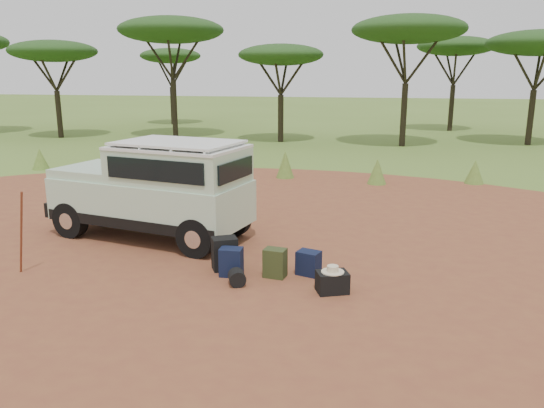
% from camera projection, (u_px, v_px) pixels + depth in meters
% --- Properties ---
extents(ground, '(140.00, 140.00, 0.00)m').
position_uv_depth(ground, '(192.00, 272.00, 9.28)').
color(ground, '#557329').
rests_on(ground, ground).
extents(dirt_clearing, '(23.00, 23.00, 0.01)m').
position_uv_depth(dirt_clearing, '(192.00, 272.00, 9.28)').
color(dirt_clearing, brown).
rests_on(dirt_clearing, ground).
extents(grass_fringe, '(36.60, 1.60, 0.90)m').
position_uv_depth(grass_fringe, '(288.00, 167.00, 17.39)').
color(grass_fringe, '#557329').
rests_on(grass_fringe, ground).
extents(acacia_treeline, '(46.70, 13.20, 6.26)m').
position_uv_depth(acacia_treeline, '(341.00, 43.00, 26.76)').
color(acacia_treeline, '#2C2419').
rests_on(acacia_treeline, ground).
extents(safari_vehicle, '(4.50, 2.51, 2.07)m').
position_uv_depth(safari_vehicle, '(156.00, 191.00, 11.00)').
color(safari_vehicle, '#B0CEB0').
rests_on(safari_vehicle, ground).
extents(walking_staff, '(0.36, 0.19, 1.49)m').
position_uv_depth(walking_staff, '(21.00, 233.00, 9.00)').
color(walking_staff, maroon).
rests_on(walking_staff, ground).
extents(backpack_black, '(0.53, 0.48, 0.59)m').
position_uv_depth(backpack_black, '(225.00, 254.00, 9.33)').
color(backpack_black, black).
rests_on(backpack_black, ground).
extents(backpack_navy, '(0.39, 0.29, 0.50)m').
position_uv_depth(backpack_navy, '(231.00, 262.00, 9.04)').
color(backpack_navy, black).
rests_on(backpack_navy, ground).
extents(backpack_olive, '(0.40, 0.31, 0.50)m').
position_uv_depth(backpack_olive, '(275.00, 263.00, 8.99)').
color(backpack_olive, '#32401D').
rests_on(backpack_olive, ground).
extents(duffel_navy, '(0.45, 0.39, 0.43)m').
position_uv_depth(duffel_navy, '(309.00, 263.00, 9.10)').
color(duffel_navy, black).
rests_on(duffel_navy, ground).
extents(hard_case, '(0.58, 0.50, 0.34)m').
position_uv_depth(hard_case, '(332.00, 282.00, 8.37)').
color(hard_case, black).
rests_on(hard_case, ground).
extents(stuff_sack, '(0.36, 0.36, 0.27)m').
position_uv_depth(stuff_sack, '(237.00, 278.00, 8.66)').
color(stuff_sack, black).
rests_on(stuff_sack, ground).
extents(safari_hat, '(0.36, 0.36, 0.11)m').
position_uv_depth(safari_hat, '(333.00, 270.00, 8.32)').
color(safari_hat, beige).
rests_on(safari_hat, hard_case).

